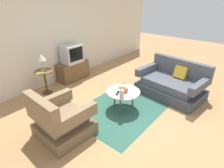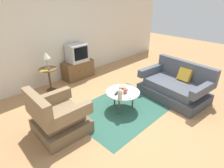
# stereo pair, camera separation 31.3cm
# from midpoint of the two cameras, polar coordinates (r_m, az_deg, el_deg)

# --- Properties ---
(ground_plane) EXTENTS (16.00, 16.00, 0.00)m
(ground_plane) POSITION_cam_midpoint_polar(r_m,az_deg,el_deg) (4.02, 6.07, -9.09)
(ground_plane) COLOR #AD7F51
(back_wall) EXTENTS (9.00, 0.12, 2.70)m
(back_wall) POSITION_cam_midpoint_polar(r_m,az_deg,el_deg) (5.32, -15.60, 14.88)
(back_wall) COLOR beige
(back_wall) RESTS_ON ground
(area_rug) EXTENTS (2.14, 1.55, 0.00)m
(area_rug) POSITION_cam_midpoint_polar(r_m,az_deg,el_deg) (4.17, 5.37, -7.58)
(area_rug) COLOR #2D5B4C
(area_rug) RESTS_ON ground
(armchair) EXTENTS (0.89, 0.89, 0.89)m
(armchair) POSITION_cam_midpoint_polar(r_m,az_deg,el_deg) (3.44, -13.89, -10.28)
(armchair) COLOR brown
(armchair) RESTS_ON ground
(couch) EXTENTS (1.11, 1.63, 0.84)m
(couch) POSITION_cam_midpoint_polar(r_m,az_deg,el_deg) (4.77, 20.64, -0.79)
(couch) COLOR #3E424B
(couch) RESTS_ON ground
(coffee_table) EXTENTS (0.73, 0.73, 0.43)m
(coffee_table) POSITION_cam_midpoint_polar(r_m,az_deg,el_deg) (3.96, 5.58, -2.92)
(coffee_table) COLOR #B2C6C1
(coffee_table) RESTS_ON ground
(side_table) EXTENTS (0.45, 0.45, 0.62)m
(side_table) POSITION_cam_midpoint_polar(r_m,az_deg,el_deg) (4.91, -17.10, 2.58)
(side_table) COLOR brown
(side_table) RESTS_ON ground
(tv_stand) EXTENTS (0.91, 0.43, 0.52)m
(tv_stand) POSITION_cam_midpoint_polar(r_m,az_deg,el_deg) (5.60, -8.81, 4.41)
(tv_stand) COLOR brown
(tv_stand) RESTS_ON ground
(television) EXTENTS (0.56, 0.41, 0.50)m
(television) POSITION_cam_midpoint_polar(r_m,az_deg,el_deg) (5.42, -9.07, 9.38)
(television) COLOR #B7B7BC
(television) RESTS_ON tv_stand
(table_lamp) EXTENTS (0.20, 0.20, 0.42)m
(table_lamp) POSITION_cam_midpoint_polar(r_m,az_deg,el_deg) (4.77, -17.94, 8.19)
(table_lamp) COLOR #9E937A
(table_lamp) RESTS_ON side_table
(vase) EXTENTS (0.10, 0.10, 0.24)m
(vase) POSITION_cam_midpoint_polar(r_m,az_deg,el_deg) (3.63, 4.94, -3.00)
(vase) COLOR beige
(vase) RESTS_ON coffee_table
(mug) EXTENTS (0.13, 0.07, 0.10)m
(mug) POSITION_cam_midpoint_polar(r_m,az_deg,el_deg) (3.87, 6.40, -2.20)
(mug) COLOR #B74C3D
(mug) RESTS_ON coffee_table
(bowl) EXTENTS (0.16, 0.16, 0.05)m
(bowl) POSITION_cam_midpoint_polar(r_m,az_deg,el_deg) (4.08, 5.52, -1.02)
(bowl) COLOR tan
(bowl) RESTS_ON coffee_table
(tv_remote_dark) EXTENTS (0.17, 0.11, 0.02)m
(tv_remote_dark) POSITION_cam_midpoint_polar(r_m,az_deg,el_deg) (3.85, 3.81, -2.88)
(tv_remote_dark) COLOR black
(tv_remote_dark) RESTS_ON coffee_table
(tv_remote_silver) EXTENTS (0.13, 0.16, 0.02)m
(tv_remote_silver) POSITION_cam_midpoint_polar(r_m,az_deg,el_deg) (3.77, 7.70, -3.80)
(tv_remote_silver) COLOR #B2B2B7
(tv_remote_silver) RESTS_ON coffee_table
(book) EXTENTS (0.24, 0.23, 0.03)m
(book) POSITION_cam_midpoint_polar(r_m,az_deg,el_deg) (4.71, -18.49, 3.92)
(book) COLOR olive
(book) RESTS_ON side_table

